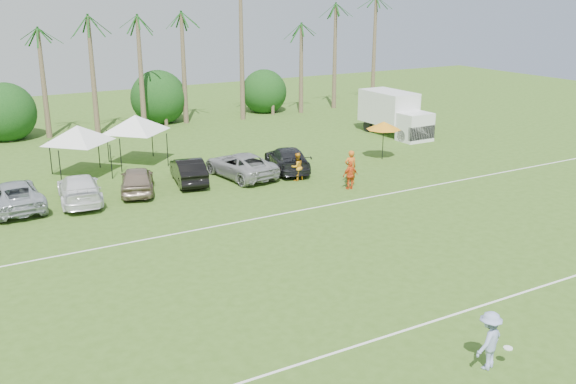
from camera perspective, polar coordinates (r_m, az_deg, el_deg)
ground at (r=19.59m, az=11.11°, el=-15.45°), size 120.00×120.00×0.00m
field_lines at (r=25.35m, az=-0.77°, el=-7.13°), size 80.00×12.10×0.01m
palm_tree_4 at (r=50.79m, az=-22.19°, el=12.68°), size 2.40×2.40×8.90m
palm_tree_5 at (r=51.47m, az=-17.78°, el=14.14°), size 2.40×2.40×9.90m
palm_tree_6 at (r=52.45m, az=-13.47°, el=15.46°), size 2.40×2.40×10.90m
palm_tree_8 at (r=55.79m, az=-4.20°, el=14.17°), size 2.40×2.40×8.90m
palm_tree_9 at (r=58.09m, az=0.39°, el=15.20°), size 2.40×2.40×9.90m
palm_tree_10 at (r=60.73m, az=4.63°, el=16.05°), size 2.40×2.40×10.90m
bush_tree_1 at (r=52.18m, az=-23.82°, el=6.25°), size 4.00×4.00×4.00m
bush_tree_2 at (r=54.69m, az=-11.21°, el=7.84°), size 4.00×4.00×4.00m
bush_tree_3 at (r=58.61m, az=-1.84°, el=8.77°), size 4.00×4.00×4.00m
sideline_player_a at (r=36.72m, az=5.57°, el=2.21°), size 0.78×0.58×1.96m
sideline_player_b at (r=37.24m, az=0.81°, el=2.26°), size 0.85×0.69×1.64m
sideline_player_c at (r=35.74m, az=5.56°, el=1.48°), size 0.96×0.47×1.58m
box_truck at (r=49.94m, az=9.48°, el=6.99°), size 2.52×6.34×3.26m
canopy_tent_left at (r=39.56m, az=-18.24°, el=5.64°), size 4.44×4.44×3.60m
canopy_tent_right at (r=41.54m, az=-13.45°, el=6.67°), size 4.55×4.55×3.69m
market_umbrella at (r=42.21m, az=8.50°, el=5.87°), size 2.26×2.26×2.51m
frisbee_player at (r=19.85m, az=17.44°, el=-12.48°), size 1.31×0.96×1.79m
parked_car_2 at (r=35.18m, az=-23.21°, el=-0.24°), size 2.57×5.32×1.46m
parked_car_3 at (r=35.09m, az=-18.06°, el=0.28°), size 2.69×5.26×1.46m
parked_car_4 at (r=35.94m, az=-13.26°, el=1.08°), size 2.96×4.61×1.46m
parked_car_5 at (r=37.24m, az=-8.85°, el=1.90°), size 2.37×4.65×1.46m
parked_car_6 at (r=38.08m, az=-4.25°, el=2.41°), size 3.10×5.53×1.46m
parked_car_7 at (r=39.38m, az=-0.08°, el=2.96°), size 3.35×5.40×1.46m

